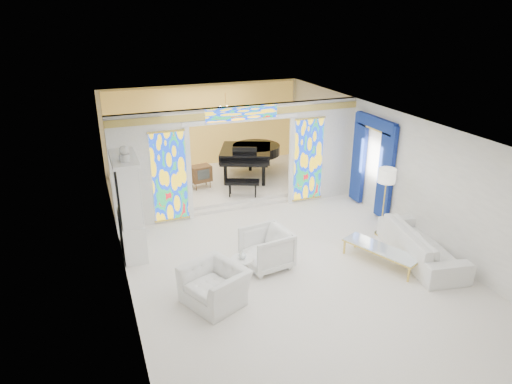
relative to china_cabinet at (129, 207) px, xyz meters
name	(u,v)px	position (x,y,z in m)	size (l,w,h in m)	color
floor	(268,240)	(3.22, -0.60, -1.17)	(12.00, 12.00, 0.00)	white
ceiling	(269,122)	(3.22, -0.60, 1.83)	(7.00, 12.00, 0.02)	white
wall_back	(204,127)	(3.22, 5.40, 0.33)	(7.00, 0.02, 3.00)	white
wall_front	(450,346)	(3.22, -6.60, 0.33)	(7.00, 0.02, 3.00)	white
wall_left	(117,205)	(-0.28, -0.60, 0.33)	(0.02, 12.00, 3.00)	white
wall_right	(391,167)	(6.72, -0.60, 0.33)	(0.02, 12.00, 3.00)	white
partition_wall	(241,155)	(3.22, 1.40, 0.48)	(7.00, 0.22, 3.00)	white
stained_glass_left	(169,177)	(1.19, 1.29, 0.13)	(0.90, 0.04, 2.40)	gold
stained_glass_right	(308,160)	(5.25, 1.29, 0.13)	(0.90, 0.04, 2.40)	gold
stained_glass_transom	(242,113)	(3.22, 1.29, 1.65)	(2.00, 0.04, 0.34)	gold
alcove_platform	(221,182)	(3.22, 3.50, -1.08)	(6.80, 3.80, 0.18)	white
gold_curtain_back	(205,128)	(3.22, 5.28, 0.33)	(6.70, 0.10, 2.90)	#FFD158
chandelier	(226,108)	(3.42, 3.40, 1.38)	(0.48, 0.48, 0.30)	gold
blue_drapes	(373,157)	(6.62, 0.10, 0.41)	(0.14, 1.85, 2.65)	navy
china_cabinet	(129,207)	(0.00, 0.00, 0.00)	(0.56, 1.46, 2.72)	white
armchair_left	(215,285)	(1.25, -2.63, -0.79)	(1.16, 1.02, 0.76)	white
armchair_right	(266,249)	(2.71, -1.75, -0.72)	(0.96, 0.99, 0.90)	white
sofa	(422,244)	(6.17, -2.71, -0.79)	(2.58, 1.01, 0.75)	white
side_table	(243,267)	(1.98, -2.20, -0.78)	(0.58, 0.58, 0.60)	white
vase	(242,255)	(1.98, -2.20, -0.48)	(0.17, 0.17, 0.17)	white
coffee_table	(381,249)	(5.17, -2.56, -0.81)	(1.19, 1.84, 0.40)	white
floor_lamp	(387,179)	(6.04, -1.34, 0.35)	(0.52, 0.52, 1.78)	gold
grand_piano	(250,152)	(4.26, 3.49, -0.17)	(2.65, 3.14, 1.21)	black
tv_console	(201,174)	(2.45, 3.04, -0.53)	(0.67, 0.51, 0.71)	brown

